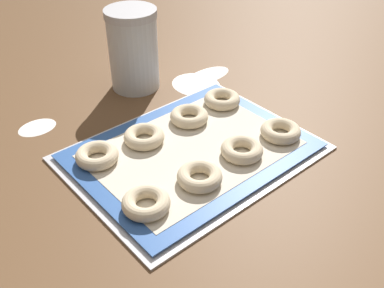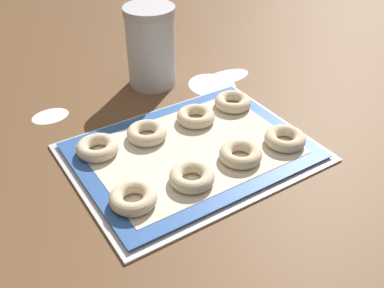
# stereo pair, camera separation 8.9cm
# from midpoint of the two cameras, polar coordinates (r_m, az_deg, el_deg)

# --- Properties ---
(ground_plane) EXTENTS (2.80, 2.80, 0.00)m
(ground_plane) POSITION_cam_midpoint_polar(r_m,az_deg,el_deg) (0.78, 2.93, -2.57)
(ground_plane) COLOR brown
(baking_tray) EXTENTS (0.42, 0.32, 0.01)m
(baking_tray) POSITION_cam_midpoint_polar(r_m,az_deg,el_deg) (0.80, 3.21, -1.18)
(baking_tray) COLOR silver
(baking_tray) RESTS_ON ground_plane
(baking_mat) EXTENTS (0.39, 0.29, 0.00)m
(baking_mat) POSITION_cam_midpoint_polar(r_m,az_deg,el_deg) (0.79, 3.22, -0.87)
(baking_mat) COLOR #2D569E
(baking_mat) RESTS_ON baking_tray
(bagel_front_far_left) EXTENTS (0.07, 0.07, 0.02)m
(bagel_front_far_left) POSITION_cam_midpoint_polar(r_m,az_deg,el_deg) (0.68, -3.74, -7.01)
(bagel_front_far_left) COLOR beige
(bagel_front_far_left) RESTS_ON baking_mat
(bagel_front_mid_left) EXTENTS (0.07, 0.07, 0.02)m
(bagel_front_mid_left) POSITION_cam_midpoint_polar(r_m,az_deg,el_deg) (0.72, 3.56, -4.33)
(bagel_front_mid_left) COLOR beige
(bagel_front_mid_left) RESTS_ON baking_mat
(bagel_front_mid_right) EXTENTS (0.07, 0.07, 0.02)m
(bagel_front_mid_right) POSITION_cam_midpoint_polar(r_m,az_deg,el_deg) (0.77, 9.50, -1.40)
(bagel_front_mid_right) COLOR beige
(bagel_front_mid_right) RESTS_ON baking_mat
(bagel_front_far_right) EXTENTS (0.07, 0.07, 0.02)m
(bagel_front_far_right) POSITION_cam_midpoint_polar(r_m,az_deg,el_deg) (0.82, 14.79, 0.56)
(bagel_front_far_right) COLOR beige
(bagel_front_far_right) RESTS_ON baking_mat
(bagel_back_far_left) EXTENTS (0.07, 0.07, 0.02)m
(bagel_back_far_left) POSITION_cam_midpoint_polar(r_m,az_deg,el_deg) (0.78, -8.76, -0.58)
(bagel_back_far_left) COLOR beige
(bagel_back_far_left) RESTS_ON baking_mat
(bagel_back_mid_left) EXTENTS (0.07, 0.07, 0.02)m
(bagel_back_mid_left) POSITION_cam_midpoint_polar(r_m,az_deg,el_deg) (0.81, -2.64, 1.30)
(bagel_back_mid_left) COLOR beige
(bagel_back_mid_left) RESTS_ON baking_mat
(bagel_back_mid_right) EXTENTS (0.07, 0.07, 0.02)m
(bagel_back_mid_right) POSITION_cam_midpoint_polar(r_m,az_deg,el_deg) (0.86, 3.46, 3.42)
(bagel_back_mid_right) COLOR beige
(bagel_back_mid_right) RESTS_ON baking_mat
(bagel_back_far_right) EXTENTS (0.07, 0.07, 0.02)m
(bagel_back_far_right) POSITION_cam_midpoint_polar(r_m,az_deg,el_deg) (0.91, 8.01, 5.23)
(bagel_back_far_right) COLOR beige
(bagel_back_far_right) RESTS_ON baking_mat
(flour_canister) EXTENTS (0.11, 0.11, 0.17)m
(flour_canister) POSITION_cam_midpoint_polar(r_m,az_deg,el_deg) (0.98, -2.61, 12.20)
(flour_canister) COLOR silver
(flour_canister) RESTS_ON ground_plane
(flour_patch_near) EXTENTS (0.12, 0.06, 0.00)m
(flour_patch_near) POSITION_cam_midpoint_polar(r_m,az_deg,el_deg) (1.05, 6.86, 8.47)
(flour_patch_near) COLOR white
(flour_patch_near) RESTS_ON ground_plane
(flour_patch_far) EXTENTS (0.10, 0.12, 0.00)m
(flour_patch_far) POSITION_cam_midpoint_polar(r_m,az_deg,el_deg) (1.01, 5.11, 7.43)
(flour_patch_far) COLOR white
(flour_patch_far) RESTS_ON ground_plane
(flour_patch_side) EXTENTS (0.07, 0.06, 0.00)m
(flour_patch_side) POSITION_cam_midpoint_polar(r_m,az_deg,el_deg) (0.93, -14.99, 3.41)
(flour_patch_side) COLOR white
(flour_patch_side) RESTS_ON ground_plane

